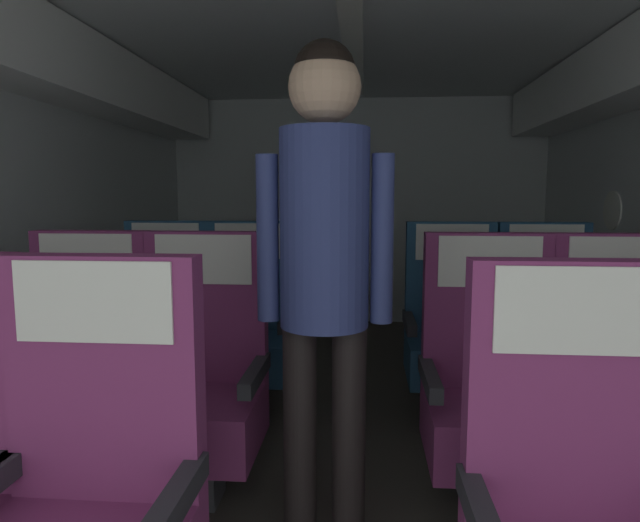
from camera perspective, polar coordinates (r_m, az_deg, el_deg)
ground at (r=2.68m, az=2.64°, el=-20.03°), size 3.72×5.93×0.02m
fuselage_shell at (r=2.67m, az=3.06°, el=14.44°), size 3.60×5.58×2.15m
seat_a_left_aisle at (r=1.53m, az=-23.37°, el=-23.40°), size 0.52×0.47×1.06m
seat_b_left_window at (r=2.47m, az=-23.70°, el=-11.53°), size 0.52×0.47×1.06m
seat_b_left_aisle at (r=2.27m, az=-12.46°, el=-12.72°), size 0.52×0.47×1.06m
seat_b_right_aisle at (r=2.40m, az=29.20°, el=-12.35°), size 0.52×0.47×1.06m
seat_b_right_window at (r=2.24m, az=17.37°, el=-13.13°), size 0.52×0.47×1.06m
seat_c_left_window at (r=3.24m, az=-16.12°, el=-6.87°), size 0.52×0.47×1.06m
seat_c_left_aisle at (r=3.11m, az=-7.61°, el=-7.27°), size 0.52×0.47×1.06m
seat_c_right_aisle at (r=3.21m, az=22.65°, el=-7.27°), size 0.52×0.47×1.06m
seat_c_right_window at (r=3.09m, az=13.64°, el=-7.49°), size 0.52×0.47×1.06m
flight_attendant at (r=1.71m, az=0.47°, el=1.30°), size 0.43×0.28×1.67m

